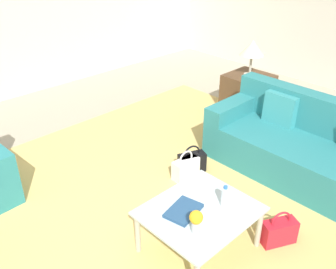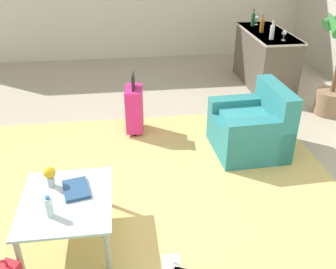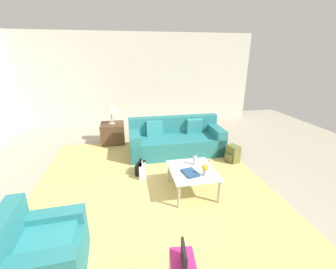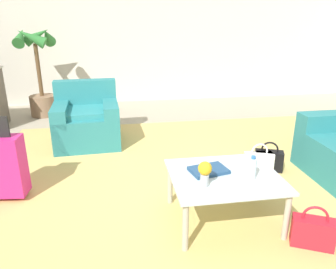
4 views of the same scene
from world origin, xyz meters
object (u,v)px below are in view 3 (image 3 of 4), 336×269
at_px(coffee_table, 192,173).
at_px(handbag_red, 205,168).
at_px(flower_vase, 205,169).
at_px(handbag_black, 140,168).
at_px(table_lamp, 111,109).
at_px(water_bottle, 195,160).
at_px(side_table, 113,133).
at_px(couch, 176,141).
at_px(backpack_olive, 233,154).
at_px(handbag_white, 143,171).
at_px(armchair, 38,256).
at_px(coffee_table_book, 190,173).

distance_m(coffee_table, handbag_red, 0.79).
relative_size(coffee_table, flower_vase, 4.52).
bearing_deg(flower_vase, handbag_black, 43.80).
xyz_separation_m(flower_vase, table_lamp, (3.02, 1.65, 0.41)).
height_order(water_bottle, handbag_red, water_bottle).
relative_size(water_bottle, side_table, 0.32).
relative_size(couch, table_lamp, 4.22).
relative_size(coffee_table, backpack_olive, 2.31).
bearing_deg(water_bottle, backpack_olive, -56.18).
bearing_deg(couch, handbag_black, 134.01).
height_order(couch, coffee_table, couch).
height_order(coffee_table, backpack_olive, coffee_table).
bearing_deg(handbag_black, water_bottle, -123.68).
xyz_separation_m(handbag_white, backpack_olive, (0.29, -2.13, 0.06)).
height_order(side_table, handbag_black, side_table).
distance_m(water_bottle, table_lamp, 3.08).
bearing_deg(couch, handbag_white, 138.93).
height_order(armchair, coffee_table, armchair).
relative_size(side_table, backpack_olive, 1.60).
bearing_deg(coffee_table, table_lamp, 28.18).
height_order(coffee_table, handbag_red, coffee_table).
bearing_deg(flower_vase, coffee_table_book, 66.50).
bearing_deg(handbag_white, handbag_red, -95.53).
bearing_deg(water_bottle, side_table, 31.61).
distance_m(couch, water_bottle, 1.61).
height_order(armchair, table_lamp, table_lamp).
relative_size(couch, backpack_olive, 5.78).
height_order(coffee_table_book, backpack_olive, coffee_table_book).
bearing_deg(backpack_olive, handbag_black, 93.84).
height_order(couch, handbag_red, couch).
height_order(armchair, flower_vase, armchair).
xyz_separation_m(armchair, backpack_olive, (2.30, -3.46, -0.11)).
height_order(coffee_table, coffee_table_book, coffee_table_book).
bearing_deg(side_table, handbag_black, -162.28).
relative_size(armchair, coffee_table_book, 2.88).
distance_m(handbag_red, handbag_black, 1.36).
xyz_separation_m(armchair, coffee_table, (1.30, -2.17, 0.09)).
distance_m(flower_vase, handbag_black, 1.55).
distance_m(water_bottle, backpack_olive, 1.47).
height_order(side_table, handbag_white, side_table).
xyz_separation_m(couch, backpack_olive, (-0.80, -1.19, -0.11)).
relative_size(water_bottle, handbag_white, 0.57).
xyz_separation_m(handbag_red, backpack_olive, (0.41, -0.83, 0.06)).
relative_size(handbag_white, handbag_black, 1.00).
xyz_separation_m(table_lamp, handbag_white, (-2.09, -0.66, -0.85)).
xyz_separation_m(armchair, flower_vase, (1.08, -2.32, 0.27)).
bearing_deg(handbag_black, handbag_white, -166.70).
xyz_separation_m(side_table, handbag_red, (-2.21, -1.96, -0.15)).
bearing_deg(water_bottle, armchair, 123.56).
xyz_separation_m(coffee_table, handbag_white, (0.71, 0.84, -0.26)).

